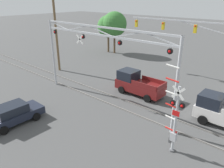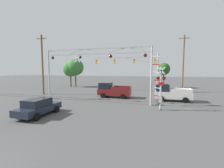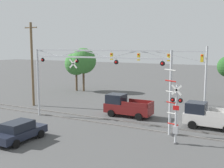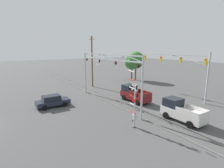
{
  "view_description": "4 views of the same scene",
  "coord_description": "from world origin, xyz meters",
  "px_view_note": "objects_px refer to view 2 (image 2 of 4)",
  "views": [
    {
      "loc": [
        12.33,
        2.51,
        8.92
      ],
      "look_at": [
        0.87,
        15.53,
        1.93
      ],
      "focal_mm": 35.0,
      "sensor_mm": 36.0,
      "label": 1
    },
    {
      "loc": [
        7.29,
        -2.37,
        4.01
      ],
      "look_at": [
        1.79,
        16.57,
        2.21
      ],
      "focal_mm": 24.0,
      "sensor_mm": 36.0,
      "label": 2
    },
    {
      "loc": [
        12.99,
        -6.29,
        7.11
      ],
      "look_at": [
        1.26,
        15.79,
        3.67
      ],
      "focal_mm": 45.0,
      "sensor_mm": 36.0,
      "label": 3
    },
    {
      "loc": [
        19.76,
        2.84,
        7.5
      ],
      "look_at": [
        1.54,
        14.86,
        3.0
      ],
      "focal_mm": 28.0,
      "sensor_mm": 36.0,
      "label": 4
    }
  ],
  "objects_px": {
    "sedan_waiting": "(38,107)",
    "background_tree_beyond_span": "(75,67)",
    "pickup_truck_following": "(170,93)",
    "background_tree_far_left_verge": "(164,69)",
    "utility_pole_left": "(42,64)",
    "utility_pole_right": "(183,63)",
    "background_tree_far_right_verge": "(71,69)",
    "traffic_signal_span": "(138,65)",
    "pickup_truck_lead": "(112,90)",
    "crossing_signal_mast": "(160,89)",
    "crossing_gantry": "(95,62)"
  },
  "relations": [
    {
      "from": "sedan_waiting",
      "to": "background_tree_beyond_span",
      "type": "relative_size",
      "value": 0.62
    },
    {
      "from": "pickup_truck_following",
      "to": "background_tree_far_left_verge",
      "type": "distance_m",
      "value": 15.94
    },
    {
      "from": "pickup_truck_following",
      "to": "utility_pole_left",
      "type": "height_order",
      "value": "utility_pole_left"
    },
    {
      "from": "utility_pole_right",
      "to": "background_tree_far_left_verge",
      "type": "height_order",
      "value": "utility_pole_right"
    },
    {
      "from": "utility_pole_left",
      "to": "background_tree_far_right_verge",
      "type": "bearing_deg",
      "value": 99.38
    },
    {
      "from": "traffic_signal_span",
      "to": "utility_pole_right",
      "type": "xyz_separation_m",
      "value": [
        8.06,
        1.89,
        0.37
      ]
    },
    {
      "from": "pickup_truck_following",
      "to": "utility_pole_left",
      "type": "relative_size",
      "value": 0.46
    },
    {
      "from": "utility_pole_right",
      "to": "background_tree_beyond_span",
      "type": "distance_m",
      "value": 23.57
    },
    {
      "from": "utility_pole_left",
      "to": "utility_pole_right",
      "type": "height_order",
      "value": "utility_pole_right"
    },
    {
      "from": "traffic_signal_span",
      "to": "utility_pole_left",
      "type": "relative_size",
      "value": 1.29
    },
    {
      "from": "utility_pole_left",
      "to": "background_tree_far_right_verge",
      "type": "relative_size",
      "value": 1.6
    },
    {
      "from": "sedan_waiting",
      "to": "pickup_truck_following",
      "type": "bearing_deg",
      "value": 40.37
    },
    {
      "from": "traffic_signal_span",
      "to": "pickup_truck_lead",
      "type": "relative_size",
      "value": 2.62
    },
    {
      "from": "pickup_truck_following",
      "to": "utility_pole_right",
      "type": "bearing_deg",
      "value": 73.0
    },
    {
      "from": "traffic_signal_span",
      "to": "pickup_truck_following",
      "type": "relative_size",
      "value": 2.77
    },
    {
      "from": "pickup_truck_lead",
      "to": "background_tree_beyond_span",
      "type": "bearing_deg",
      "value": 138.36
    },
    {
      "from": "crossing_signal_mast",
      "to": "utility_pole_right",
      "type": "xyz_separation_m",
      "value": [
        4.39,
        14.75,
        3.24
      ]
    },
    {
      "from": "background_tree_far_right_verge",
      "to": "background_tree_far_left_verge",
      "type": "bearing_deg",
      "value": 10.98
    },
    {
      "from": "background_tree_beyond_span",
      "to": "background_tree_far_left_verge",
      "type": "bearing_deg",
      "value": 11.26
    },
    {
      "from": "crossing_gantry",
      "to": "crossing_signal_mast",
      "type": "relative_size",
      "value": 2.55
    },
    {
      "from": "crossing_signal_mast",
      "to": "traffic_signal_span",
      "type": "distance_m",
      "value": 13.68
    },
    {
      "from": "utility_pole_left",
      "to": "sedan_waiting",
      "type": "bearing_deg",
      "value": -51.16
    },
    {
      "from": "traffic_signal_span",
      "to": "background_tree_far_left_verge",
      "type": "distance_m",
      "value": 9.41
    },
    {
      "from": "background_tree_far_left_verge",
      "to": "crossing_signal_mast",
      "type": "bearing_deg",
      "value": -93.68
    },
    {
      "from": "crossing_gantry",
      "to": "utility_pole_right",
      "type": "xyz_separation_m",
      "value": [
        12.17,
        12.93,
        0.36
      ]
    },
    {
      "from": "crossing_gantry",
      "to": "background_tree_beyond_span",
      "type": "relative_size",
      "value": 2.06
    },
    {
      "from": "traffic_signal_span",
      "to": "pickup_truck_following",
      "type": "bearing_deg",
      "value": -56.17
    },
    {
      "from": "background_tree_beyond_span",
      "to": "background_tree_far_right_verge",
      "type": "distance_m",
      "value": 1.34
    },
    {
      "from": "traffic_signal_span",
      "to": "utility_pole_right",
      "type": "relative_size",
      "value": 1.2
    },
    {
      "from": "pickup_truck_following",
      "to": "background_tree_far_right_verge",
      "type": "xyz_separation_m",
      "value": [
        -21.81,
        11.4,
        3.26
      ]
    },
    {
      "from": "traffic_signal_span",
      "to": "pickup_truck_following",
      "type": "distance_m",
      "value": 10.05
    },
    {
      "from": "pickup_truck_lead",
      "to": "background_tree_far_left_verge",
      "type": "distance_m",
      "value": 17.44
    },
    {
      "from": "crossing_gantry",
      "to": "pickup_truck_lead",
      "type": "relative_size",
      "value": 2.9
    },
    {
      "from": "background_tree_far_right_verge",
      "to": "pickup_truck_lead",
      "type": "bearing_deg",
      "value": -38.61
    },
    {
      "from": "utility_pole_left",
      "to": "background_tree_far_right_verge",
      "type": "xyz_separation_m",
      "value": [
        -1.91,
        11.57,
        -0.74
      ]
    },
    {
      "from": "traffic_signal_span",
      "to": "pickup_truck_lead",
      "type": "height_order",
      "value": "traffic_signal_span"
    },
    {
      "from": "crossing_signal_mast",
      "to": "traffic_signal_span",
      "type": "relative_size",
      "value": 0.43
    },
    {
      "from": "crossing_gantry",
      "to": "utility_pole_left",
      "type": "distance_m",
      "value": 11.11
    },
    {
      "from": "crossing_gantry",
      "to": "background_tree_far_right_verge",
      "type": "xyz_separation_m",
      "value": [
        -12.55,
        14.78,
        -0.73
      ]
    },
    {
      "from": "crossing_signal_mast",
      "to": "pickup_truck_following",
      "type": "bearing_deg",
      "value": 74.22
    },
    {
      "from": "traffic_signal_span",
      "to": "utility_pole_left",
      "type": "height_order",
      "value": "utility_pole_left"
    },
    {
      "from": "pickup_truck_following",
      "to": "background_tree_far_left_verge",
      "type": "height_order",
      "value": "background_tree_far_left_verge"
    },
    {
      "from": "sedan_waiting",
      "to": "background_tree_far_left_verge",
      "type": "xyz_separation_m",
      "value": [
        11.76,
        25.71,
        3.51
      ]
    },
    {
      "from": "crossing_gantry",
      "to": "background_tree_far_left_verge",
      "type": "height_order",
      "value": "crossing_gantry"
    },
    {
      "from": "pickup_truck_following",
      "to": "utility_pole_right",
      "type": "relative_size",
      "value": 0.43
    },
    {
      "from": "pickup_truck_following",
      "to": "background_tree_far_right_verge",
      "type": "height_order",
      "value": "background_tree_far_right_verge"
    },
    {
      "from": "sedan_waiting",
      "to": "background_tree_beyond_span",
      "type": "distance_m",
      "value": 23.65
    },
    {
      "from": "traffic_signal_span",
      "to": "pickup_truck_lead",
      "type": "bearing_deg",
      "value": -111.79
    },
    {
      "from": "background_tree_far_right_verge",
      "to": "pickup_truck_following",
      "type": "bearing_deg",
      "value": -27.6
    },
    {
      "from": "sedan_waiting",
      "to": "background_tree_beyond_span",
      "type": "bearing_deg",
      "value": 111.82
    }
  ]
}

